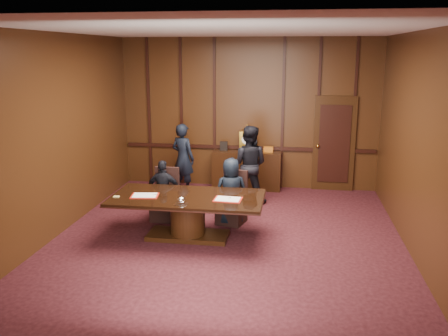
% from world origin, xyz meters
% --- Properties ---
extents(room, '(7.00, 7.04, 3.50)m').
position_xyz_m(room, '(0.07, 0.14, 1.72)').
color(room, black).
rests_on(room, ground).
extents(sideboard, '(1.60, 0.45, 1.54)m').
position_xyz_m(sideboard, '(0.00, 3.26, 0.49)').
color(sideboard, black).
rests_on(sideboard, ground).
extents(conference_table, '(2.62, 1.32, 0.76)m').
position_xyz_m(conference_table, '(-0.69, 0.05, 0.51)').
color(conference_table, black).
rests_on(conference_table, ground).
extents(folder_left, '(0.50, 0.39, 0.02)m').
position_xyz_m(folder_left, '(-1.42, -0.05, 0.77)').
color(folder_left, '#B51B10').
rests_on(folder_left, conference_table).
extents(folder_right, '(0.48, 0.36, 0.02)m').
position_xyz_m(folder_right, '(0.03, -0.05, 0.77)').
color(folder_right, '#B51B10').
rests_on(folder_right, conference_table).
extents(inkstand, '(0.20, 0.14, 0.12)m').
position_xyz_m(inkstand, '(-0.69, -0.40, 0.81)').
color(inkstand, white).
rests_on(inkstand, conference_table).
extents(notepad, '(0.11, 0.08, 0.01)m').
position_xyz_m(notepad, '(-1.88, -0.18, 0.77)').
color(notepad, '#D3B867').
rests_on(notepad, conference_table).
extents(chair_left, '(0.49, 0.49, 0.99)m').
position_xyz_m(chair_left, '(-1.34, 0.93, 0.29)').
color(chair_left, black).
rests_on(chair_left, ground).
extents(chair_right, '(0.59, 0.59, 0.99)m').
position_xyz_m(chair_right, '(-0.04, 0.93, 0.29)').
color(chair_right, black).
rests_on(chair_right, ground).
extents(signatory_left, '(0.71, 0.34, 1.18)m').
position_xyz_m(signatory_left, '(-1.34, 0.85, 0.59)').
color(signatory_left, black).
rests_on(signatory_left, ground).
extents(signatory_right, '(0.71, 0.58, 1.27)m').
position_xyz_m(signatory_right, '(-0.04, 0.85, 0.63)').
color(signatory_right, black).
rests_on(signatory_right, ground).
extents(witness_left, '(0.69, 0.59, 1.61)m').
position_xyz_m(witness_left, '(-1.41, 2.73, 0.80)').
color(witness_left, black).
rests_on(witness_left, ground).
extents(witness_right, '(0.90, 0.75, 1.67)m').
position_xyz_m(witness_right, '(0.15, 2.23, 0.84)').
color(witness_right, black).
rests_on(witness_right, ground).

